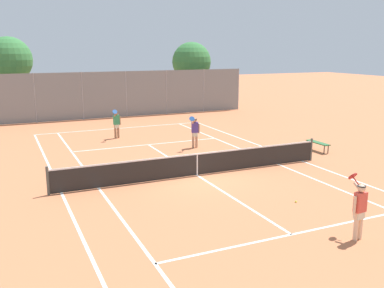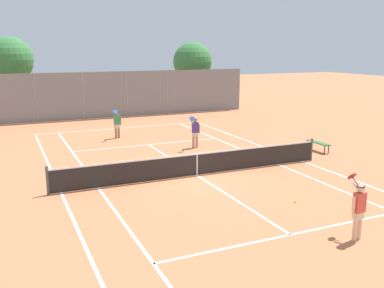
% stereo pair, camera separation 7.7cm
% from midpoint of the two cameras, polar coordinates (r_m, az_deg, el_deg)
% --- Properties ---
extents(ground_plane, '(120.00, 120.00, 0.00)m').
position_cam_midpoint_polar(ground_plane, '(17.96, 0.79, -4.20)').
color(ground_plane, '#C67047').
extents(court_line_markings, '(11.10, 23.90, 0.01)m').
position_cam_midpoint_polar(court_line_markings, '(17.96, 0.79, -4.19)').
color(court_line_markings, silver).
rests_on(court_line_markings, ground).
extents(tennis_net, '(12.00, 0.10, 1.07)m').
position_cam_midpoint_polar(tennis_net, '(17.82, 0.79, -2.63)').
color(tennis_net, '#474C47').
rests_on(tennis_net, ground).
extents(player_near_side, '(0.61, 0.78, 1.77)m').
position_cam_midpoint_polar(player_near_side, '(12.71, 21.48, -7.95)').
color(player_near_side, beige).
rests_on(player_near_side, ground).
extents(player_far_left, '(0.61, 0.77, 1.77)m').
position_cam_midpoint_polar(player_far_left, '(25.54, -9.88, 2.82)').
color(player_far_left, '#936B4C').
rests_on(player_far_left, ground).
extents(player_far_right, '(0.79, 0.71, 1.77)m').
position_cam_midpoint_polar(player_far_right, '(22.70, 0.52, 1.79)').
color(player_far_right, tan).
rests_on(player_far_right, ground).
extents(loose_tennis_ball_0, '(0.07, 0.07, 0.07)m').
position_cam_midpoint_polar(loose_tennis_ball_0, '(15.30, 13.77, -7.49)').
color(loose_tennis_ball_0, '#D1DB33').
rests_on(loose_tennis_ball_0, ground).
extents(loose_tennis_ball_2, '(0.07, 0.07, 0.07)m').
position_cam_midpoint_polar(loose_tennis_ball_2, '(17.59, -15.86, -4.95)').
color(loose_tennis_ball_2, '#D1DB33').
rests_on(loose_tennis_ball_2, ground).
extents(courtside_bench, '(0.36, 1.50, 0.47)m').
position_cam_midpoint_polar(courtside_bench, '(23.01, 16.58, 0.09)').
color(courtside_bench, '#2D6638').
rests_on(courtside_bench, ground).
extents(back_fence, '(23.29, 0.08, 3.52)m').
position_cam_midpoint_polar(back_fence, '(33.08, -11.38, 6.43)').
color(back_fence, gray).
rests_on(back_fence, ground).
extents(tree_behind_left, '(3.47, 3.47, 6.09)m').
position_cam_midpoint_polar(tree_behind_left, '(35.67, -22.92, 10.18)').
color(tree_behind_left, brown).
rests_on(tree_behind_left, ground).
extents(tree_behind_right, '(3.42, 3.42, 5.75)m').
position_cam_midpoint_polar(tree_behind_right, '(38.36, 0.04, 10.78)').
color(tree_behind_right, brown).
rests_on(tree_behind_right, ground).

